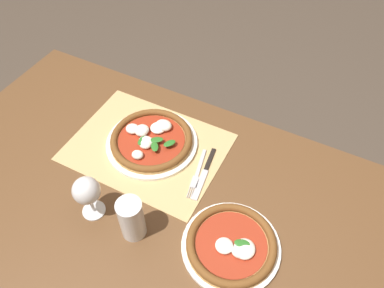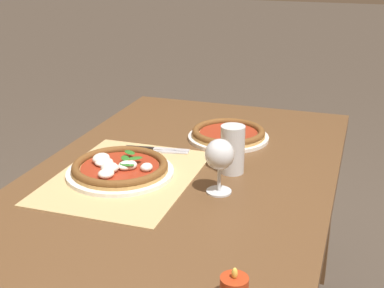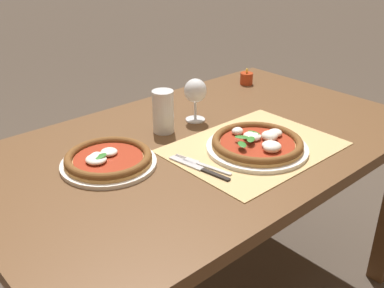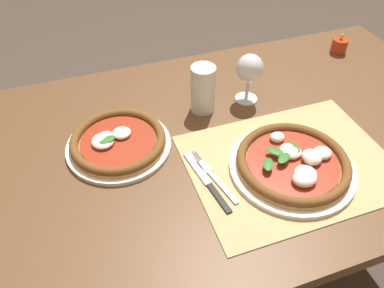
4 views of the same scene
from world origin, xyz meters
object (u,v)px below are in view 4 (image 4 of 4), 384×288
(pizza_far, at_px, (118,142))
(fork, at_px, (213,176))
(wine_glass, at_px, (250,70))
(knife, at_px, (207,181))
(pizza_near, at_px, (293,163))
(votive_candle, at_px, (339,46))
(pint_glass, at_px, (203,90))

(pizza_far, xyz_separation_m, fork, (0.20, -0.18, -0.01))
(wine_glass, height_order, knife, wine_glass)
(pizza_near, xyz_separation_m, wine_glass, (0.02, 0.31, 0.08))
(pizza_far, bearing_deg, votive_candle, 15.32)
(pizza_near, bearing_deg, pint_glass, 112.57)
(pizza_near, relative_size, wine_glass, 2.04)
(pizza_near, xyz_separation_m, votive_candle, (0.46, 0.46, 0.00))
(fork, xyz_separation_m, knife, (-0.02, -0.01, 0.00))
(knife, distance_m, votive_candle, 0.81)
(wine_glass, xyz_separation_m, knife, (-0.24, -0.28, -0.10))
(pint_glass, bearing_deg, pizza_far, -163.32)
(fork, height_order, knife, knife)
(wine_glass, distance_m, pint_glass, 0.15)
(knife, relative_size, votive_candle, 2.99)
(votive_candle, bearing_deg, knife, -147.70)
(pizza_far, relative_size, wine_glass, 1.81)
(pizza_near, height_order, pint_glass, pint_glass)
(fork, distance_m, knife, 0.02)
(pizza_far, height_order, fork, pizza_far)
(pint_glass, relative_size, fork, 0.73)
(pint_glass, bearing_deg, knife, -108.43)
(pint_glass, bearing_deg, fork, -105.11)
(fork, bearing_deg, pint_glass, 74.89)
(pizza_far, bearing_deg, knife, -47.41)
(pizza_near, distance_m, pizza_far, 0.46)
(fork, bearing_deg, pizza_near, -11.99)
(knife, bearing_deg, pizza_far, 132.59)
(pizza_near, bearing_deg, votive_candle, 45.07)
(pint_glass, distance_m, votive_candle, 0.61)
(pizza_near, distance_m, knife, 0.22)
(pizza_near, distance_m, wine_glass, 0.32)
(fork, bearing_deg, votive_candle, 32.43)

